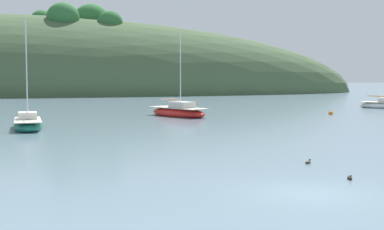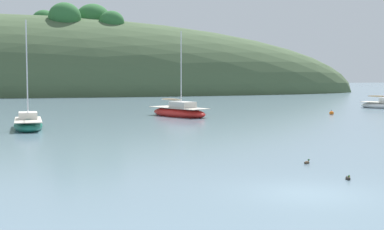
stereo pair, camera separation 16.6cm
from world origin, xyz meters
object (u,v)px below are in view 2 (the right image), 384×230
at_px(sailboat_orange_cutter, 179,112).
at_px(sailboat_navy_dinghy, 28,124).
at_px(mooring_buoy_channel, 332,113).
at_px(duck_trailing, 307,162).
at_px(duck_lone_left, 348,178).

height_order(sailboat_orange_cutter, sailboat_navy_dinghy, sailboat_orange_cutter).
xyz_separation_m(mooring_buoy_channel, duck_trailing, (-14.37, -27.72, -0.07)).
bearing_deg(duck_trailing, mooring_buoy_channel, 62.61).
relative_size(sailboat_navy_dinghy, duck_trailing, 20.78).
bearing_deg(duck_lone_left, mooring_buoy_channel, 65.61).
bearing_deg(mooring_buoy_channel, duck_trailing, -117.39).
distance_m(sailboat_navy_dinghy, duck_trailing, 23.12).
height_order(duck_lone_left, duck_trailing, same).
bearing_deg(sailboat_navy_dinghy, mooring_buoy_channel, 18.08).
bearing_deg(duck_trailing, sailboat_navy_dinghy, 126.76).
bearing_deg(duck_lone_left, duck_trailing, 90.87).
xyz_separation_m(duck_lone_left, duck_trailing, (-0.06, 3.84, 0.00)).
distance_m(sailboat_orange_cutter, duck_trailing, 28.21).
xyz_separation_m(sailboat_navy_dinghy, duck_trailing, (13.83, -18.52, -0.32)).
height_order(sailboat_navy_dinghy, duck_lone_left, sailboat_navy_dinghy).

